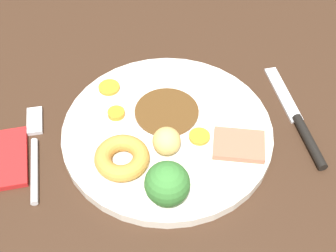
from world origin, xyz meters
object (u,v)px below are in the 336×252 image
roast_potato_left (167,141)px  dinner_plate (168,135)px  carrot_coin_front (116,113)px  knife (299,123)px  yorkshire_pudding (122,158)px  fork (35,149)px  meat_slice_main (239,145)px  broccoli_floret (164,185)px  carrot_coin_side (109,87)px  carrot_coin_back (199,137)px

roast_potato_left → dinner_plate: bearing=75.2°
roast_potato_left → carrot_coin_front: 8.83cm
knife → roast_potato_left: bearing=94.1°
yorkshire_pudding → fork: yorkshire_pudding is taller
dinner_plate → roast_potato_left: 3.78cm
roast_potato_left → carrot_coin_front: bearing=127.8°
roast_potato_left → carrot_coin_front: size_ratio=1.58×
meat_slice_main → knife: meat_slice_main is taller
meat_slice_main → broccoli_floret: (-10.52, -5.56, 2.65)cm
meat_slice_main → knife: size_ratio=0.34×
meat_slice_main → roast_potato_left: bearing=171.0°
roast_potato_left → knife: size_ratio=0.19×
carrot_coin_side → yorkshire_pudding: bearing=-89.7°
yorkshire_pudding → carrot_coin_back: yorkshire_pudding is taller
roast_potato_left → carrot_coin_back: size_ratio=1.33×
fork → knife: (34.40, -2.60, 0.06)cm
yorkshire_pudding → fork: (-10.59, 5.10, -2.03)cm
carrot_coin_side → knife: (23.88, -10.38, -1.16)cm
yorkshire_pudding → roast_potato_left: size_ratio=1.86×
broccoli_floret → fork: bearing=142.6°
carrot_coin_back → knife: 13.84cm
carrot_coin_front → knife: size_ratio=0.12×
roast_potato_left → fork: size_ratio=0.23×
meat_slice_main → knife: 9.90cm
carrot_coin_front → broccoli_floret: bearing=-75.2°
carrot_coin_front → carrot_coin_side: 5.07cm
carrot_coin_back → knife: carrot_coin_back is taller
broccoli_floret → carrot_coin_back: bearing=52.6°
carrot_coin_side → fork: (-10.53, -7.78, -1.23)cm
dinner_plate → yorkshire_pudding: yorkshire_pudding is taller
dinner_plate → carrot_coin_side: bearing=125.3°
carrot_coin_back → broccoli_floret: bearing=-127.4°
roast_potato_left → meat_slice_main: bearing=-9.0°
carrot_coin_back → knife: bearing=2.3°
dinner_plate → roast_potato_left: bearing=-104.8°
carrot_coin_back → meat_slice_main: bearing=-28.6°
dinner_plate → carrot_coin_side: size_ratio=9.23×
roast_potato_left → fork: (-16.21, 4.17, -2.68)cm
meat_slice_main → carrot_coin_front: 16.43cm
carrot_coin_front → fork: (-10.87, -2.73, -1.34)cm
yorkshire_pudding → carrot_coin_back: 10.25cm
carrot_coin_front → carrot_coin_back: carrot_coin_front is taller
dinner_plate → broccoli_floret: (-2.43, -9.81, 3.75)cm
fork → roast_potato_left: bearing=-103.3°
yorkshire_pudding → carrot_coin_back: (10.03, 1.94, -0.80)cm
broccoli_floret → dinner_plate: bearing=76.1°
broccoli_floret → knife: size_ratio=0.31×
meat_slice_main → carrot_coin_front: size_ratio=2.79×
carrot_coin_back → carrot_coin_side: 14.89cm
carrot_coin_front → yorkshire_pudding: bearing=-92.0°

